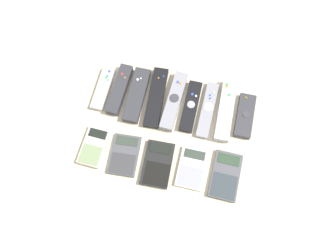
% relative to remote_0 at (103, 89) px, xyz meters
% --- Properties ---
extents(ground_plane, '(3.00, 3.00, 0.00)m').
position_rel_remote_0_xyz_m(ground_plane, '(0.25, -0.12, -0.01)').
color(ground_plane, beige).
extents(remote_0, '(0.04, 0.16, 0.02)m').
position_rel_remote_0_xyz_m(remote_0, '(0.00, 0.00, 0.00)').
color(remote_0, '#B7B7BC').
rests_on(remote_0, ground_plane).
extents(remote_1, '(0.05, 0.18, 0.03)m').
position_rel_remote_0_xyz_m(remote_1, '(0.06, 0.01, 0.00)').
color(remote_1, '#333338').
rests_on(remote_1, ground_plane).
extents(remote_2, '(0.05, 0.20, 0.03)m').
position_rel_remote_0_xyz_m(remote_2, '(0.12, 0.00, 0.00)').
color(remote_2, '#333338').
rests_on(remote_2, ground_plane).
extents(remote_3, '(0.06, 0.22, 0.02)m').
position_rel_remote_0_xyz_m(remote_3, '(0.19, 0.01, 0.00)').
color(remote_3, black).
rests_on(remote_3, ground_plane).
extents(remote_4, '(0.06, 0.21, 0.03)m').
position_rel_remote_0_xyz_m(remote_4, '(0.25, 0.01, 0.00)').
color(remote_4, gray).
rests_on(remote_4, ground_plane).
extents(remote_5, '(0.05, 0.18, 0.02)m').
position_rel_remote_0_xyz_m(remote_5, '(0.31, 0.00, 0.00)').
color(remote_5, black).
rests_on(remote_5, ground_plane).
extents(remote_6, '(0.05, 0.20, 0.02)m').
position_rel_remote_0_xyz_m(remote_6, '(0.37, 0.00, -0.00)').
color(remote_6, gray).
rests_on(remote_6, ground_plane).
extents(remote_7, '(0.05, 0.22, 0.03)m').
position_rel_remote_0_xyz_m(remote_7, '(0.43, 0.01, 0.00)').
color(remote_7, '#B7B7BC').
rests_on(remote_7, ground_plane).
extents(remote_8, '(0.06, 0.15, 0.02)m').
position_rel_remote_0_xyz_m(remote_8, '(0.49, 0.01, 0.00)').
color(remote_8, '#333338').
rests_on(remote_8, ground_plane).
extents(calculator_0, '(0.08, 0.13, 0.02)m').
position_rel_remote_0_xyz_m(calculator_0, '(0.03, -0.21, -0.00)').
color(calculator_0, beige).
rests_on(calculator_0, ground_plane).
extents(calculator_1, '(0.10, 0.14, 0.01)m').
position_rel_remote_0_xyz_m(calculator_1, '(0.13, -0.21, -0.00)').
color(calculator_1, '#4C4C51').
rests_on(calculator_1, ground_plane).
extents(calculator_2, '(0.09, 0.15, 0.02)m').
position_rel_remote_0_xyz_m(calculator_2, '(0.24, -0.22, -0.00)').
color(calculator_2, black).
rests_on(calculator_2, ground_plane).
extents(calculator_3, '(0.09, 0.13, 0.01)m').
position_rel_remote_0_xyz_m(calculator_3, '(0.35, -0.21, -0.00)').
color(calculator_3, silver).
rests_on(calculator_3, ground_plane).
extents(calculator_4, '(0.09, 0.15, 0.02)m').
position_rel_remote_0_xyz_m(calculator_4, '(0.46, -0.21, -0.00)').
color(calculator_4, '#4C4C51').
rests_on(calculator_4, ground_plane).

